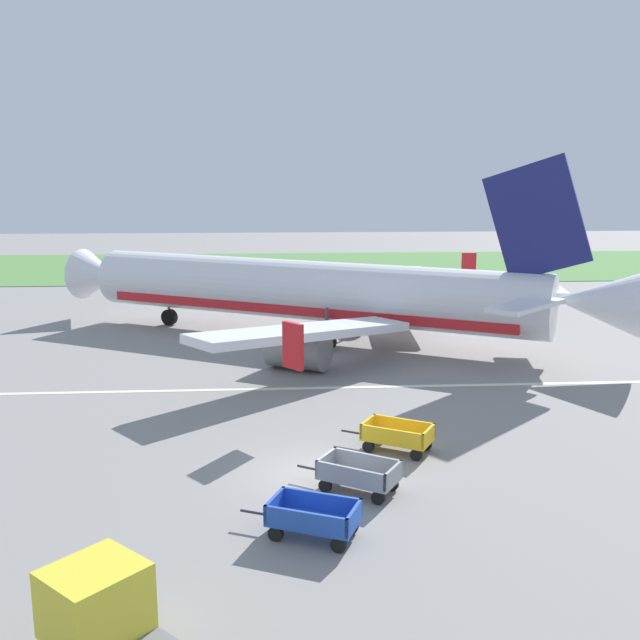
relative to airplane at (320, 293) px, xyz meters
The scene contains 8 objects.
ground_plane 20.95m from the airplane, 94.23° to the right, with size 220.00×220.00×0.00m, color gray.
grass_strip 38.36m from the airplane, 92.29° to the left, with size 220.00×28.00×0.06m, color #518442.
apron_stripe 10.86m from the airplane, 98.43° to the right, with size 120.00×0.36×0.01m, color silver.
airplane is the anchor object (origin of this frame).
baggage_cart_nearest 25.22m from the airplane, 94.20° to the right, with size 3.55×2.28×1.07m.
baggage_cart_second_in_row 22.22m from the airplane, 90.50° to the right, with size 3.41×2.51×1.07m.
baggage_cart_third_in_row 18.91m from the airplane, 84.89° to the right, with size 3.44×2.46×1.07m.
service_truck_beside_carts 31.03m from the airplane, 101.87° to the right, with size 4.48×4.39×2.10m.
Camera 1 is at (-1.36, -23.30, 10.12)m, focal length 40.41 mm.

